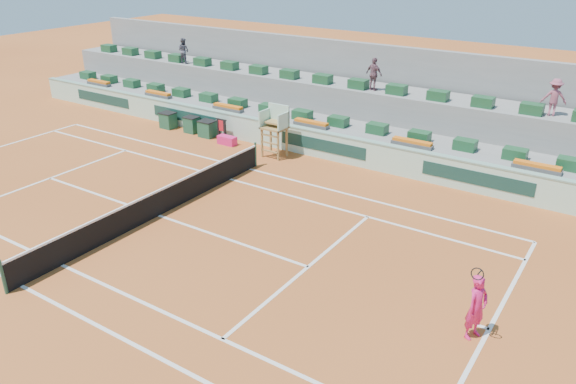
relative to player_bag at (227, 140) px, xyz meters
The scene contains 20 objects.
ground 8.03m from the player_bag, 68.87° to the right, with size 90.00×90.00×0.00m, color #9A4A1D.
seating_tier_lower 4.34m from the player_bag, 47.93° to the left, with size 36.00×4.00×1.20m, color gray.
seating_tier_upper 5.72m from the player_bag, 58.94° to the left, with size 36.00×2.40×2.60m, color gray.
stadium_back_wall 7.31m from the player_bag, 65.68° to the left, with size 36.00×0.40×4.40m, color gray.
player_bag is the anchor object (origin of this frame).
spectator_left 8.24m from the player_bag, 147.42° to the left, with size 0.70×0.55×1.44m, color #4C4B58.
spectator_mid 7.76m from the player_bag, 36.83° to the left, with size 0.91×0.38×1.56m, color #714B57.
spectator_right 14.66m from the player_bag, 18.00° to the left, with size 0.98×0.56×1.52m, color #8F4759.
court_lines 8.03m from the player_bag, 68.87° to the right, with size 23.89×11.09×0.01m.
tennis_net 8.04m from the player_bag, 68.87° to the right, with size 0.10×11.97×1.10m.
advertising_hoarding 3.12m from the player_bag, 19.01° to the left, with size 36.00×0.34×1.26m.
umpire_chair 3.19m from the player_bag, ahead, with size 1.10×0.90×2.40m.
seat_row_lower 3.90m from the player_bag, 38.56° to the left, with size 32.90×0.60×0.44m.
seat_row_upper 5.74m from the player_bag, 55.47° to the left, with size 32.90×0.60×0.44m.
flower_planters 2.34m from the player_bag, 47.22° to the left, with size 26.80×0.36×0.28m.
drink_cooler_a 1.67m from the player_bag, 166.00° to the left, with size 0.82×0.71×0.84m.
drink_cooler_b 2.80m from the player_bag, behind, with size 0.73×0.63×0.84m.
drink_cooler_c 4.36m from the player_bag, behind, with size 0.79×0.68×0.84m.
towel_rack 1.03m from the player_bag, 145.20° to the left, with size 0.63×0.10×1.03m.
tennis_player 16.57m from the player_bag, 28.92° to the right, with size 0.63×0.94×2.28m.
Camera 1 is at (14.04, -12.66, 9.14)m, focal length 35.00 mm.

